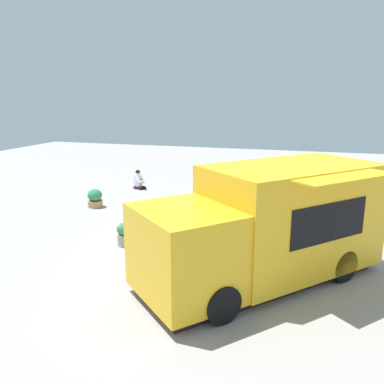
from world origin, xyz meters
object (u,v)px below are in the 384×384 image
at_px(food_truck, 268,227).
at_px(person_customer, 139,181).
at_px(planter_flowering_near, 124,234).
at_px(planter_flowering_far, 95,198).

xyz_separation_m(food_truck, person_customer, (-6.42, 7.25, -0.87)).
xyz_separation_m(person_customer, planter_flowering_near, (2.51, -6.39, 0.01)).
bearing_deg(planter_flowering_far, person_customer, 85.13).
bearing_deg(food_truck, person_customer, 131.54).
xyz_separation_m(person_customer, planter_flowering_far, (-0.27, -3.22, 0.01)).
xyz_separation_m(food_truck, planter_flowering_far, (-6.70, 4.03, -0.87)).
relative_size(food_truck, planter_flowering_far, 8.15).
relative_size(person_customer, planter_flowering_near, 1.29).
height_order(food_truck, planter_flowering_near, food_truck).
relative_size(planter_flowering_near, planter_flowering_far, 0.97).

